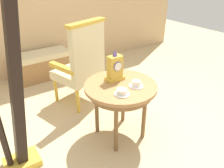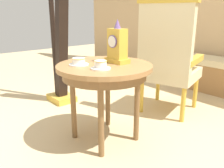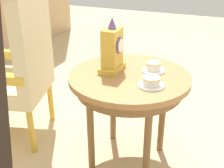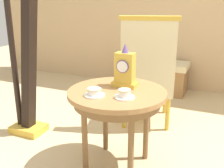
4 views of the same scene
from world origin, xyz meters
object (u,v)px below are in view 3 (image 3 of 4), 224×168
at_px(side_table, 129,86).
at_px(teacup_left, 151,82).
at_px(armchair, 20,63).
at_px(mantel_clock, 112,50).
at_px(teacup_right, 153,67).

bearing_deg(side_table, teacup_left, -122.85).
bearing_deg(side_table, armchair, 90.63).
relative_size(teacup_left, armchair, 0.13).
distance_m(mantel_clock, armchair, 0.72).
bearing_deg(mantel_clock, teacup_right, -69.09).
bearing_deg(teacup_right, armchair, 96.88).
bearing_deg(mantel_clock, armchair, 91.86).
xyz_separation_m(teacup_left, teacup_right, (0.21, 0.05, 0.00)).
bearing_deg(mantel_clock, teacup_left, -112.92).
height_order(side_table, armchair, armchair).
height_order(teacup_right, mantel_clock, mantel_clock).
distance_m(side_table, armchair, 0.82).
height_order(teacup_left, armchair, armchair).
bearing_deg(teacup_left, side_table, 57.15).
distance_m(side_table, teacup_left, 0.22).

